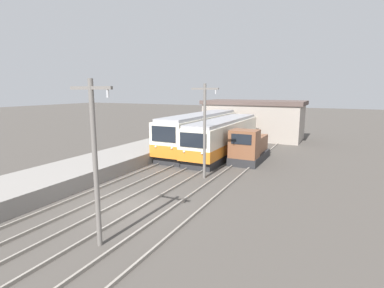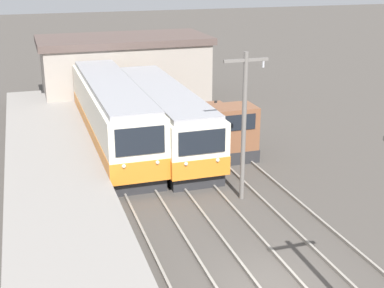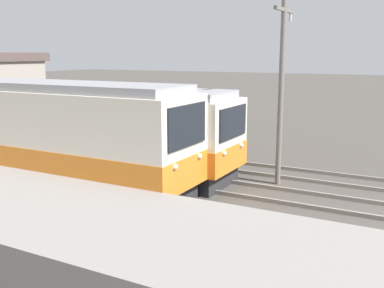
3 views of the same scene
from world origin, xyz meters
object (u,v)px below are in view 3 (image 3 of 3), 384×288
object	(u,v)px
shunting_locomotive	(156,133)
catenary_mast_mid	(281,87)
commuter_train_center	(84,130)
commuter_train_left	(19,136)

from	to	relation	value
shunting_locomotive	catenary_mast_mid	distance (m)	6.99
commuter_train_center	shunting_locomotive	xyz separation A→B (m)	(3.00, -1.68, -0.43)
shunting_locomotive	commuter_train_center	bearing A→B (deg)	150.80
commuter_train_left	catenary_mast_mid	bearing A→B (deg)	-63.83
catenary_mast_mid	commuter_train_left	bearing A→B (deg)	116.17
commuter_train_left	commuter_train_center	distance (m)	2.90
commuter_train_center	shunting_locomotive	bearing A→B (deg)	-29.20
shunting_locomotive	catenary_mast_mid	world-z (taller)	catenary_mast_mid
commuter_train_center	catenary_mast_mid	world-z (taller)	catenary_mast_mid
commuter_train_center	catenary_mast_mid	size ratio (longest dim) A/B	2.06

